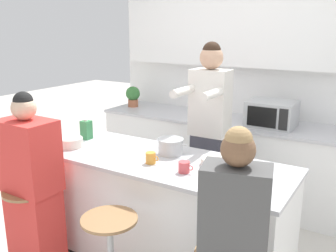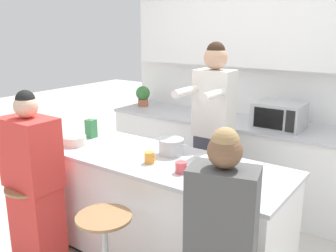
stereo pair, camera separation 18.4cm
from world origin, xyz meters
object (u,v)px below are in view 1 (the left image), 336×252
kitchen_island (163,211)px  juice_carton (86,130)px  bar_stool_leftmost (31,227)px  potted_plant (133,95)px  coffee_cup_far (151,158)px  banana_bunch (217,173)px  coffee_cup_near (184,167)px  microwave (272,114)px  person_cooking (209,137)px  person_wrapped_blanket (32,190)px  cooking_pot (171,146)px  fruit_bowl (215,161)px

kitchen_island → juice_carton: size_ratio=10.86×
bar_stool_leftmost → potted_plant: 2.27m
coffee_cup_far → banana_bunch: (0.53, 0.02, -0.02)m
coffee_cup_near → bar_stool_leftmost: bearing=-155.4°
banana_bunch → microwave: microwave is taller
person_cooking → juice_carton: person_cooking is taller
bar_stool_leftmost → coffee_cup_near: size_ratio=6.13×
potted_plant → person_cooking: bearing=-27.8°
coffee_cup_far → bar_stool_leftmost: bearing=-146.1°
kitchen_island → person_wrapped_blanket: bearing=-141.9°
person_cooking → cooking_pot: bearing=-97.9°
coffee_cup_near → kitchen_island: bearing=151.5°
fruit_bowl → microwave: 1.32m
kitchen_island → person_wrapped_blanket: person_wrapped_blanket is taller
juice_carton → cooking_pot: bearing=2.3°
person_wrapped_blanket → coffee_cup_far: 0.94m
person_cooking → person_wrapped_blanket: size_ratio=1.22×
microwave → coffee_cup_far: bearing=-106.4°
coffee_cup_near → microwave: microwave is taller
coffee_cup_near → banana_bunch: coffee_cup_near is taller
bar_stool_leftmost → banana_bunch: banana_bunch is taller
person_cooking → potted_plant: bearing=151.1°
coffee_cup_near → coffee_cup_far: size_ratio=1.03×
kitchen_island → bar_stool_leftmost: size_ratio=2.93×
banana_bunch → microwave: bearing=93.0°
person_wrapped_blanket → cooking_pot: bearing=44.9°
bar_stool_leftmost → person_cooking: (0.86, 1.35, 0.52)m
coffee_cup_near → microwave: bearing=84.6°
coffee_cup_far → fruit_bowl: bearing=27.5°
microwave → fruit_bowl: bearing=-91.0°
kitchen_island → coffee_cup_near: bearing=-28.5°
person_wrapped_blanket → coffee_cup_near: size_ratio=12.82×
coffee_cup_far → potted_plant: size_ratio=0.42×
fruit_bowl → microwave: (0.02, 1.31, 0.11)m
person_wrapped_blanket → cooking_pot: 1.11m
bar_stool_leftmost → microwave: 2.48m
person_cooking → fruit_bowl: size_ratio=8.11×
coffee_cup_far → coffee_cup_near: bearing=-5.3°
person_cooking → juice_carton: size_ratio=9.48×
juice_carton → microwave: bearing=45.1°
cooking_pot → fruit_bowl: size_ratio=1.37×
person_wrapped_blanket → banana_bunch: bearing=22.5°
person_cooking → potted_plant: 1.62m
bar_stool_leftmost → person_wrapped_blanket: (0.02, 0.02, 0.31)m
person_wrapped_blanket → cooking_pot: size_ratio=4.84×
coffee_cup_near → fruit_bowl: bearing=63.5°
bar_stool_leftmost → coffee_cup_near: bearing=24.6°
banana_bunch → person_cooking: bearing=118.8°
bar_stool_leftmost → potted_plant: size_ratio=2.66×
cooking_pot → banana_bunch: size_ratio=1.82×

